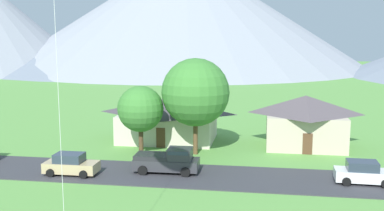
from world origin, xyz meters
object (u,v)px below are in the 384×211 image
(tree_left_of_center, at_px, (140,109))
(parked_car_tan_west_end, at_px, (71,165))
(house_left_center, at_px, (168,118))
(parked_car_white_mid_east, at_px, (363,173))
(house_leftmost, at_px, (305,120))
(tree_right_of_center, at_px, (196,92))
(pickup_truck_charcoal_east_side, at_px, (168,160))

(tree_left_of_center, height_order, parked_car_tan_west_end, tree_left_of_center)
(house_left_center, relative_size, tree_left_of_center, 1.62)
(tree_left_of_center, relative_size, parked_car_white_mid_east, 1.52)
(house_leftmost, relative_size, tree_left_of_center, 1.26)
(house_left_center, relative_size, parked_car_tan_west_end, 2.48)
(tree_right_of_center, height_order, parked_car_tan_west_end, tree_right_of_center)
(house_leftmost, distance_m, tree_right_of_center, 11.77)
(house_leftmost, height_order, tree_left_of_center, tree_left_of_center)
(tree_right_of_center, xyz_separation_m, parked_car_white_mid_east, (13.64, -6.68, -4.95))
(tree_right_of_center, relative_size, parked_car_white_mid_east, 2.11)
(tree_left_of_center, xyz_separation_m, tree_right_of_center, (4.94, 1.05, 1.51))
(house_leftmost, xyz_separation_m, parked_car_tan_west_end, (-19.09, -12.69, -1.78))
(house_left_center, bearing_deg, house_leftmost, -2.23)
(tree_left_of_center, relative_size, pickup_truck_charcoal_east_side, 1.23)
(house_leftmost, bearing_deg, pickup_truck_charcoal_east_side, -136.59)
(house_leftmost, relative_size, parked_car_white_mid_east, 1.91)
(parked_car_tan_west_end, bearing_deg, tree_right_of_center, 42.31)
(parked_car_tan_west_end, relative_size, pickup_truck_charcoal_east_side, 0.80)
(parked_car_tan_west_end, relative_size, parked_car_white_mid_east, 0.99)
(tree_left_of_center, distance_m, tree_right_of_center, 5.27)
(pickup_truck_charcoal_east_side, bearing_deg, parked_car_white_mid_east, -1.62)
(tree_right_of_center, distance_m, parked_car_tan_west_end, 12.86)
(house_left_center, bearing_deg, tree_right_of_center, -54.55)
(tree_right_of_center, distance_m, pickup_truck_charcoal_east_side, 7.97)
(house_left_center, height_order, tree_left_of_center, tree_left_of_center)
(house_left_center, xyz_separation_m, tree_left_of_center, (-1.20, -6.29, 1.98))
(tree_right_of_center, bearing_deg, parked_car_white_mid_east, -26.10)
(house_leftmost, xyz_separation_m, house_left_center, (-14.05, 0.55, -0.33))
(tree_right_of_center, xyz_separation_m, pickup_truck_charcoal_east_side, (-1.28, -6.26, -4.76))
(parked_car_tan_west_end, height_order, pickup_truck_charcoal_east_side, pickup_truck_charcoal_east_side)
(tree_left_of_center, bearing_deg, parked_car_white_mid_east, -16.88)
(house_leftmost, relative_size, tree_right_of_center, 0.91)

